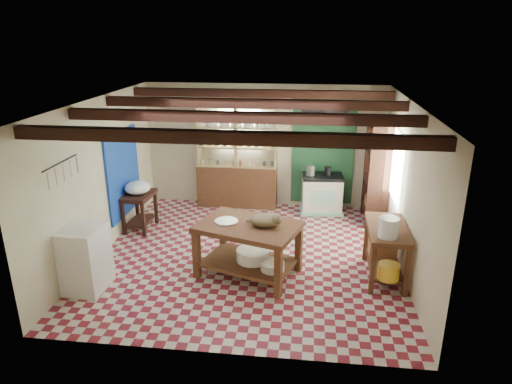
# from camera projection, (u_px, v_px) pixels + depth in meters

# --- Properties ---
(floor) EXTENTS (5.00, 5.00, 0.02)m
(floor) POSITION_uv_depth(u_px,v_px,m) (248.00, 256.00, 7.76)
(floor) COLOR maroon
(floor) RESTS_ON ground
(ceiling) EXTENTS (5.00, 5.00, 0.02)m
(ceiling) POSITION_uv_depth(u_px,v_px,m) (247.00, 102.00, 6.89)
(ceiling) COLOR #4E4E53
(ceiling) RESTS_ON wall_back
(wall_back) EXTENTS (5.00, 0.04, 2.60)m
(wall_back) POSITION_uv_depth(u_px,v_px,m) (264.00, 146.00, 9.66)
(wall_back) COLOR beige
(wall_back) RESTS_ON floor
(wall_front) EXTENTS (5.00, 0.04, 2.60)m
(wall_front) POSITION_uv_depth(u_px,v_px,m) (217.00, 255.00, 4.98)
(wall_front) COLOR beige
(wall_front) RESTS_ON floor
(wall_left) EXTENTS (0.04, 5.00, 2.60)m
(wall_left) POSITION_uv_depth(u_px,v_px,m) (99.00, 178.00, 7.60)
(wall_left) COLOR beige
(wall_left) RESTS_ON floor
(wall_right) EXTENTS (0.04, 5.00, 2.60)m
(wall_right) POSITION_uv_depth(u_px,v_px,m) (408.00, 189.00, 7.04)
(wall_right) COLOR beige
(wall_right) RESTS_ON floor
(ceiling_beams) EXTENTS (5.00, 3.80, 0.15)m
(ceiling_beams) POSITION_uv_depth(u_px,v_px,m) (247.00, 110.00, 6.93)
(ceiling_beams) COLOR #381B13
(ceiling_beams) RESTS_ON ceiling
(blue_wall_patch) EXTENTS (0.04, 1.40, 1.60)m
(blue_wall_patch) POSITION_uv_depth(u_px,v_px,m) (123.00, 173.00, 8.51)
(blue_wall_patch) COLOR #1743B3
(blue_wall_patch) RESTS_ON wall_left
(green_wall_patch) EXTENTS (1.30, 0.04, 2.30)m
(green_wall_patch) POSITION_uv_depth(u_px,v_px,m) (323.00, 151.00, 9.51)
(green_wall_patch) COLOR #20512E
(green_wall_patch) RESTS_ON wall_back
(window_back) EXTENTS (0.90, 0.02, 0.80)m
(window_back) POSITION_uv_depth(u_px,v_px,m) (240.00, 127.00, 9.56)
(window_back) COLOR silver
(window_back) RESTS_ON wall_back
(window_right) EXTENTS (0.02, 1.30, 1.20)m
(window_right) POSITION_uv_depth(u_px,v_px,m) (396.00, 165.00, 7.95)
(window_right) COLOR silver
(window_right) RESTS_ON wall_right
(utensil_rail) EXTENTS (0.06, 0.90, 0.28)m
(utensil_rail) POSITION_uv_depth(u_px,v_px,m) (61.00, 171.00, 6.31)
(utensil_rail) COLOR black
(utensil_rail) RESTS_ON wall_left
(pot_rack) EXTENTS (0.86, 0.12, 0.36)m
(pot_rack) POSITION_uv_depth(u_px,v_px,m) (326.00, 109.00, 8.80)
(pot_rack) COLOR black
(pot_rack) RESTS_ON ceiling
(shelving_unit) EXTENTS (1.70, 0.34, 2.20)m
(shelving_unit) POSITION_uv_depth(u_px,v_px,m) (237.00, 157.00, 9.61)
(shelving_unit) COLOR tan
(shelving_unit) RESTS_ON floor
(tall_rack) EXTENTS (0.40, 0.86, 2.00)m
(tall_rack) POSITION_uv_depth(u_px,v_px,m) (377.00, 173.00, 8.85)
(tall_rack) COLOR #381B13
(tall_rack) RESTS_ON floor
(work_table) EXTENTS (1.72, 1.40, 0.84)m
(work_table) POSITION_uv_depth(u_px,v_px,m) (248.00, 249.00, 7.05)
(work_table) COLOR brown
(work_table) RESTS_ON floor
(stove) EXTENTS (0.87, 0.62, 0.81)m
(stove) POSITION_uv_depth(u_px,v_px,m) (322.00, 194.00, 9.49)
(stove) COLOR beige
(stove) RESTS_ON floor
(prep_table) EXTENTS (0.53, 0.74, 0.72)m
(prep_table) POSITION_uv_depth(u_px,v_px,m) (140.00, 211.00, 8.69)
(prep_table) COLOR #381B13
(prep_table) RESTS_ON floor
(white_cabinet) EXTENTS (0.57, 0.67, 0.97)m
(white_cabinet) POSITION_uv_depth(u_px,v_px,m) (85.00, 258.00, 6.64)
(white_cabinet) COLOR white
(white_cabinet) RESTS_ON floor
(right_counter) EXTENTS (0.61, 1.19, 0.84)m
(right_counter) POSITION_uv_depth(u_px,v_px,m) (385.00, 252.00, 6.97)
(right_counter) COLOR brown
(right_counter) RESTS_ON floor
(cat) EXTENTS (0.47, 0.38, 0.19)m
(cat) POSITION_uv_depth(u_px,v_px,m) (265.00, 220.00, 6.82)
(cat) COLOR #8A7950
(cat) RESTS_ON work_table
(steel_tray) EXTENTS (0.45, 0.45, 0.02)m
(steel_tray) POSITION_uv_depth(u_px,v_px,m) (226.00, 221.00, 7.00)
(steel_tray) COLOR #B7B8BF
(steel_tray) RESTS_ON work_table
(basin_large) EXTENTS (0.64, 0.64, 0.18)m
(basin_large) POSITION_uv_depth(u_px,v_px,m) (253.00, 255.00, 7.11)
(basin_large) COLOR white
(basin_large) RESTS_ON work_table
(basin_small) EXTENTS (0.46, 0.46, 0.13)m
(basin_small) POSITION_uv_depth(u_px,v_px,m) (273.00, 266.00, 6.83)
(basin_small) COLOR white
(basin_small) RESTS_ON work_table
(kettle_left) EXTENTS (0.19, 0.19, 0.21)m
(kettle_left) POSITION_uv_depth(u_px,v_px,m) (311.00, 170.00, 9.33)
(kettle_left) COLOR #B7B8BF
(kettle_left) RESTS_ON stove
(kettle_right) EXTENTS (0.15, 0.15, 0.18)m
(kettle_right) POSITION_uv_depth(u_px,v_px,m) (328.00, 171.00, 9.32)
(kettle_right) COLOR black
(kettle_right) RESTS_ON stove
(enamel_bowl) EXTENTS (0.51, 0.51, 0.24)m
(enamel_bowl) POSITION_uv_depth(u_px,v_px,m) (138.00, 187.00, 8.53)
(enamel_bowl) COLOR white
(enamel_bowl) RESTS_ON prep_table
(white_bucket) EXTENTS (0.30, 0.30, 0.29)m
(white_bucket) POSITION_uv_depth(u_px,v_px,m) (389.00, 227.00, 6.46)
(white_bucket) COLOR white
(white_bucket) RESTS_ON right_counter
(wicker_basket) EXTENTS (0.43, 0.35, 0.29)m
(wicker_basket) POSITION_uv_depth(u_px,v_px,m) (383.00, 246.00, 7.27)
(wicker_basket) COLOR #A26841
(wicker_basket) RESTS_ON right_counter
(yellow_tub) EXTENTS (0.32, 0.32, 0.23)m
(yellow_tub) POSITION_uv_depth(u_px,v_px,m) (389.00, 271.00, 6.58)
(yellow_tub) COLOR yellow
(yellow_tub) RESTS_ON right_counter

